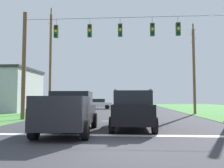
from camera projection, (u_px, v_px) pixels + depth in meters
The scene contains 13 objects.
ground_plane at pixel (110, 150), 6.92m from camera, with size 120.00×120.00×0.00m, color #333338.
stop_bar_stripe at pixel (115, 135), 9.68m from camera, with size 12.76×0.45×0.01m, color white.
lane_dash_0 at pixel (119, 121), 15.66m from camera, with size 0.15×2.50×0.01m, color white.
lane_dash_1 at pixel (122, 114), 23.12m from camera, with size 0.15×2.50×0.01m, color white.
lane_dash_2 at pixel (122, 111), 28.05m from camera, with size 0.15×2.50×0.01m, color white.
lane_dash_3 at pixel (123, 108), 36.22m from camera, with size 0.15×2.50×0.01m, color white.
lane_dash_4 at pixel (124, 106), 44.10m from camera, with size 0.15×2.50×0.01m, color white.
overhead_signal_span at pixel (122, 57), 16.46m from camera, with size 15.40×0.31×8.23m.
pickup_truck at pixel (70, 112), 10.58m from camera, with size 2.50×5.49×1.95m.
suv_black at pixel (133, 109), 11.86m from camera, with size 2.28×4.83×2.05m.
distant_car_crossing_white at pixel (98, 104), 33.87m from camera, with size 4.35×2.11×1.52m.
utility_pole_mid_right at pixel (194, 68), 22.95m from camera, with size 0.26×1.70×9.40m.
utility_pole_near_left at pixel (50, 60), 24.16m from camera, with size 0.26×1.96×11.55m.
Camera 1 is at (0.52, -7.02, 1.61)m, focal length 35.69 mm.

